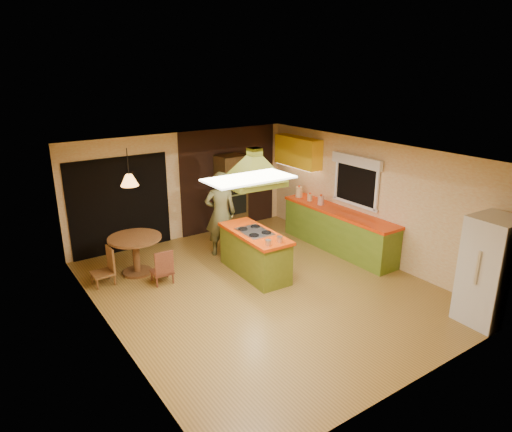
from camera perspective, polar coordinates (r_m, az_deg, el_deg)
ground at (r=8.55m, az=0.90°, el=-9.02°), size 6.50×6.50×0.00m
room_walls at (r=8.06m, az=0.95°, el=-1.11°), size 5.50×6.50×6.50m
ceiling_plane at (r=7.73m, az=1.00°, el=7.66°), size 6.50×6.50×0.00m
brick_panel at (r=11.31m, az=-3.38°, el=4.62°), size 2.64×0.03×2.50m
nook_opening at (r=10.27m, az=-16.60°, el=1.28°), size 2.20×0.03×2.10m
right_counter at (r=10.25m, az=10.19°, el=-1.72°), size 0.62×3.05×0.92m
upper_cabinets at (r=11.09m, az=5.26°, el=8.00°), size 0.34×1.40×0.70m
window_right at (r=9.92m, az=12.45°, el=5.36°), size 0.12×1.35×1.06m
fluor_panel at (r=6.15m, az=-0.88°, el=4.72°), size 1.20×0.60×0.03m
kitchen_island at (r=8.95m, az=-0.17°, el=-4.58°), size 0.77×1.76×0.89m
range_hood at (r=8.41m, az=-0.18°, el=6.82°), size 1.08×0.81×0.79m
man at (r=9.73m, az=-4.46°, el=0.28°), size 0.78×0.64×1.84m
refrigerator at (r=8.05m, az=27.20°, el=-6.10°), size 0.75×0.71×1.76m
wall_oven at (r=11.08m, az=-3.16°, el=2.75°), size 0.63×0.61×1.90m
dining_table at (r=9.22m, az=-14.84°, el=-3.87°), size 1.03×1.03×0.77m
chair_left at (r=9.02m, az=-18.70°, el=-6.05°), size 0.40×0.40×0.71m
chair_near at (r=8.82m, az=-11.73°, el=-6.09°), size 0.40×0.40×0.68m
pendant_lamp at (r=8.81m, az=-15.55°, el=4.34°), size 0.40×0.40×0.22m
canister_large at (r=10.97m, az=5.39°, el=3.01°), size 0.20×0.20×0.24m
canister_medium at (r=10.41m, az=8.11°, el=1.96°), size 0.17×0.17×0.20m
canister_small at (r=10.69m, az=6.75°, el=2.31°), size 0.14×0.14×0.16m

